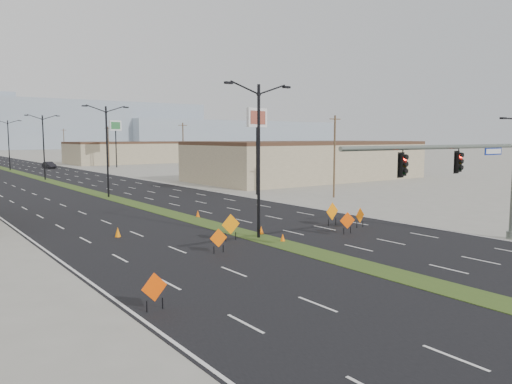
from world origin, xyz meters
TOP-DOWN VIEW (x-y plane):
  - ground at (0.00, 0.00)m, footprint 600.00×600.00m
  - road_surface at (0.00, 100.00)m, footprint 25.00×400.00m
  - median_strip at (0.00, 100.00)m, footprint 2.00×400.00m
  - building_se_near at (34.00, 45.00)m, footprint 36.00×18.00m
  - building_se_far at (38.00, 110.00)m, footprint 44.00×16.00m
  - mesa_center at (40.00, 300.00)m, footprint 220.00×50.00m
  - mesa_east at (180.00, 290.00)m, footprint 160.00×50.00m
  - signal_mast at (8.56, 2.00)m, footprint 16.30×0.60m
  - streetlight_0 at (0.00, 12.00)m, footprint 5.15×0.24m
  - streetlight_1 at (0.00, 40.00)m, footprint 5.15×0.24m
  - streetlight_2 at (0.00, 68.00)m, footprint 5.15×0.24m
  - streetlight_3 at (0.00, 96.00)m, footprint 5.15×0.24m
  - utility_pole_0 at (20.00, 25.00)m, footprint 1.60×0.20m
  - utility_pole_1 at (20.00, 60.00)m, footprint 1.60×0.20m
  - utility_pole_2 at (20.00, 95.00)m, footprint 1.60×0.20m
  - utility_pole_3 at (20.00, 130.00)m, footprint 1.60×0.20m
  - car_mid at (8.02, 98.18)m, footprint 2.08×4.48m
  - construction_sign_0 at (-11.50, 3.19)m, footprint 1.12×0.18m
  - construction_sign_1 at (-4.45, 9.86)m, footprint 1.08×0.16m
  - construction_sign_2 at (-2.00, 12.31)m, footprint 1.31×0.11m
  - construction_sign_3 at (5.71, 9.47)m, footprint 1.11×0.37m
  - construction_sign_4 at (8.28, 10.64)m, footprint 1.09×0.26m
  - construction_sign_5 at (7.19, 12.41)m, footprint 1.32×0.18m
  - cone_0 at (0.86, 12.86)m, footprint 0.40×0.40m
  - cone_1 at (0.52, 10.13)m, footprint 0.35×0.35m
  - cone_2 at (1.04, 21.92)m, footprint 0.43×0.43m
  - cone_3 at (-7.39, 17.81)m, footprint 0.53×0.53m
  - pole_sign_east_near at (14.86, 32.33)m, footprint 3.24×1.08m
  - pole_sign_east_far at (20.99, 93.06)m, footprint 3.21×1.70m

SIDE VIEW (x-z plane):
  - ground at x=0.00m, z-range 0.00..0.00m
  - road_surface at x=0.00m, z-range -0.01..0.01m
  - median_strip at x=0.00m, z-range -0.02..0.02m
  - cone_1 at x=0.52m, z-range 0.00..0.53m
  - cone_2 at x=1.04m, z-range 0.00..0.59m
  - cone_0 at x=0.86m, z-range 0.00..0.60m
  - cone_3 at x=-7.39m, z-range 0.00..0.67m
  - car_mid at x=8.02m, z-range 0.00..1.42m
  - construction_sign_1 at x=-4.45m, z-range 0.12..1.56m
  - construction_sign_4 at x=8.28m, z-range 0.12..1.60m
  - construction_sign_0 at x=-11.50m, z-range 0.13..1.63m
  - construction_sign_3 at x=5.71m, z-range 0.13..1.66m
  - construction_sign_2 at x=-2.00m, z-range 0.16..1.90m
  - construction_sign_5 at x=7.19m, z-range 0.16..1.93m
  - building_se_far at x=38.00m, z-range 0.00..5.00m
  - building_se_near at x=34.00m, z-range 0.00..5.50m
  - utility_pole_0 at x=20.00m, z-range 0.17..9.17m
  - utility_pole_1 at x=20.00m, z-range 0.17..9.17m
  - utility_pole_2 at x=20.00m, z-range 0.17..9.17m
  - utility_pole_3 at x=20.00m, z-range 0.17..9.17m
  - signal_mast at x=8.56m, z-range 0.79..8.79m
  - streetlight_0 at x=0.00m, z-range 0.41..10.43m
  - streetlight_1 at x=0.00m, z-range 0.41..10.43m
  - streetlight_2 at x=0.00m, z-range 0.41..10.43m
  - streetlight_3 at x=0.00m, z-range 0.41..10.43m
  - pole_sign_east_near at x=14.86m, z-range 3.17..13.12m
  - pole_sign_east_far at x=20.99m, z-range 3.31..13.61m
  - mesa_east at x=180.00m, z-range 0.00..18.00m
  - mesa_center at x=40.00m, z-range 0.00..28.00m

